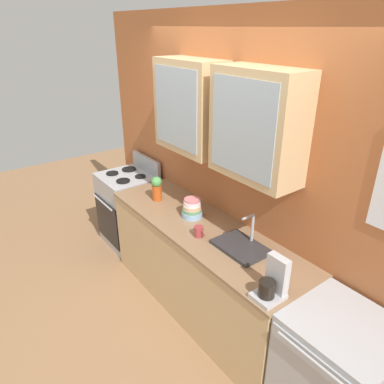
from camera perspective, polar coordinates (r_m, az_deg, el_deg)
name	(u,v)px	position (r m, az deg, el deg)	size (l,w,h in m)	color
ground_plane	(200,304)	(3.70, 1.35, -17.52)	(10.00, 10.00, 0.00)	#936B47
back_wall_unit	(232,159)	(3.12, 6.48, 5.21)	(4.25, 0.41, 2.65)	#B76638
counter	(201,267)	(3.41, 1.43, -11.95)	(2.20, 0.66, 0.90)	tan
stove_range	(129,209)	(4.46, -10.04, -2.65)	(0.63, 0.63, 1.08)	#ADAFB5
sink_faucet	(241,246)	(2.88, 7.85, -8.53)	(0.42, 0.30, 0.28)	#2D2D30
bowl_stack	(192,208)	(3.27, 0.02, -2.65)	(0.19, 0.19, 0.18)	#8CB7E0
vase	(157,188)	(3.58, -5.65, 0.66)	(0.11, 0.11, 0.25)	#BF4C19
cup_near_sink	(199,231)	(3.00, 1.08, -6.33)	(0.12, 0.08, 0.09)	#993838
dishwasher	(334,376)	(2.75, 21.83, -25.67)	(0.63, 0.64, 0.90)	#ADAFB5
coffee_maker	(272,283)	(2.42, 12.74, -13.98)	(0.17, 0.20, 0.29)	#B7B7BC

